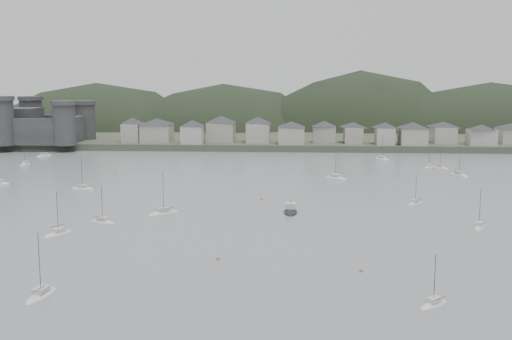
{
  "coord_description": "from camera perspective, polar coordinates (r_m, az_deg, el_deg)",
  "views": [
    {
      "loc": [
        11.26,
        -106.82,
        33.1
      ],
      "look_at": [
        0.0,
        75.0,
        6.0
      ],
      "focal_mm": 43.58,
      "sensor_mm": 36.0,
      "label": 1
    }
  ],
  "objects": [
    {
      "name": "motor_launch_far",
      "position": [
        154.59,
        3.19,
        -3.81
      ],
      "size": [
        3.33,
        9.16,
        4.16
      ],
      "rotation": [
        0.0,
        0.0,
        3.14
      ],
      "color": "black",
      "rests_on": "ground"
    },
    {
      "name": "ground",
      "position": [
        112.4,
        -2.39,
        -8.67
      ],
      "size": [
        900.0,
        900.0,
        0.0
      ],
      "primitive_type": "plane",
      "color": "slate",
      "rests_on": "ground"
    },
    {
      "name": "castle",
      "position": [
        316.03,
        -21.06,
        3.88
      ],
      "size": [
        66.0,
        43.0,
        20.0
      ],
      "color": "#2E2E30",
      "rests_on": "far_shore_land"
    },
    {
      "name": "moored_fleet",
      "position": [
        170.88,
        -0.14,
        -2.65
      ],
      "size": [
        205.19,
        175.93,
        13.3
      ],
      "color": "silver",
      "rests_on": "ground"
    },
    {
      "name": "waterfront_town",
      "position": [
        293.84,
        11.24,
        3.53
      ],
      "size": [
        451.48,
        28.46,
        12.92
      ],
      "color": "gray",
      "rests_on": "far_shore_land"
    },
    {
      "name": "mooring_buoys",
      "position": [
        173.66,
        -0.86,
        -2.48
      ],
      "size": [
        159.61,
        126.18,
        0.7
      ],
      "color": "#B76B3D",
      "rests_on": "ground"
    },
    {
      "name": "forested_ridge",
      "position": [
        378.89,
        2.55,
        1.72
      ],
      "size": [
        851.55,
        103.94,
        102.57
      ],
      "color": "black",
      "rests_on": "ground"
    },
    {
      "name": "sailboat_lead",
      "position": [
        259.68,
        11.5,
        1.01
      ],
      "size": [
        6.67,
        8.2,
        11.12
      ],
      "rotation": [
        0.0,
        0.0,
        3.73
      ],
      "color": "silver",
      "rests_on": "ground"
    },
    {
      "name": "far_shore_land",
      "position": [
        403.22,
        1.94,
        3.96
      ],
      "size": [
        900.0,
        250.0,
        3.0
      ],
      "primitive_type": "cube",
      "color": "#383D2D",
      "rests_on": "ground"
    }
  ]
}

